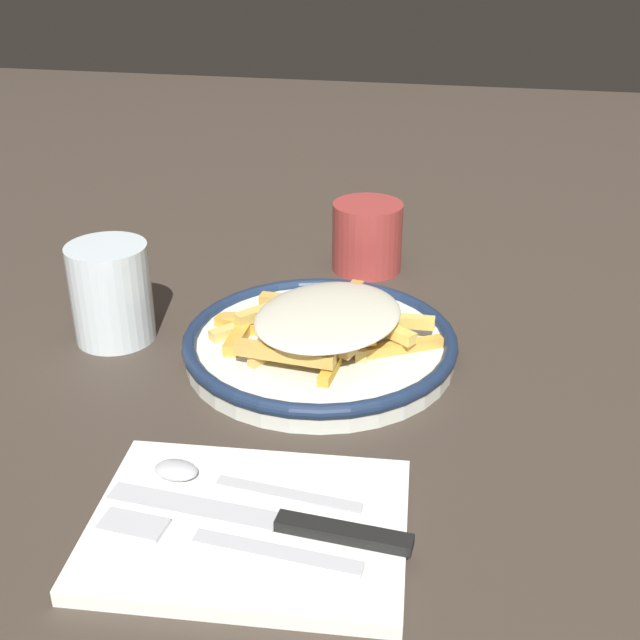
# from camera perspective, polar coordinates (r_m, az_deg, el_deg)

# --- Properties ---
(ground_plane) EXTENTS (2.60, 2.60, 0.00)m
(ground_plane) POSITION_cam_1_polar(r_m,az_deg,el_deg) (0.75, 0.00, -2.66)
(ground_plane) COLOR #3F342B
(plate) EXTENTS (0.25, 0.25, 0.03)m
(plate) POSITION_cam_1_polar(r_m,az_deg,el_deg) (0.74, 0.00, -1.75)
(plate) COLOR silver
(plate) RESTS_ON ground_plane
(fries_heap) EXTENTS (0.19, 0.22, 0.04)m
(fries_heap) POSITION_cam_1_polar(r_m,az_deg,el_deg) (0.73, 0.22, -0.12)
(fries_heap) COLOR gold
(fries_heap) RESTS_ON plate
(napkin) EXTENTS (0.17, 0.22, 0.01)m
(napkin) POSITION_cam_1_polar(r_m,az_deg,el_deg) (0.56, -4.54, -14.38)
(napkin) COLOR white
(napkin) RESTS_ON ground_plane
(fork) EXTENTS (0.03, 0.18, 0.01)m
(fork) POSITION_cam_1_polar(r_m,az_deg,el_deg) (0.53, -6.68, -15.38)
(fork) COLOR silver
(fork) RESTS_ON napkin
(knife) EXTENTS (0.03, 0.21, 0.01)m
(knife) POSITION_cam_1_polar(r_m,az_deg,el_deg) (0.55, -2.65, -14.05)
(knife) COLOR black
(knife) RESTS_ON napkin
(spoon) EXTENTS (0.03, 0.15, 0.01)m
(spoon) POSITION_cam_1_polar(r_m,az_deg,el_deg) (0.58, -7.11, -11.11)
(spoon) COLOR silver
(spoon) RESTS_ON napkin
(water_glass) EXTENTS (0.08, 0.08, 0.10)m
(water_glass) POSITION_cam_1_polar(r_m,az_deg,el_deg) (0.79, -14.51, 1.86)
(water_glass) COLOR silver
(water_glass) RESTS_ON ground_plane
(coffee_mug) EXTENTS (0.11, 0.08, 0.08)m
(coffee_mug) POSITION_cam_1_polar(r_m,az_deg,el_deg) (0.92, 3.36, 5.92)
(coffee_mug) COLOR #AA3A37
(coffee_mug) RESTS_ON ground_plane
(salt_shaker) EXTENTS (0.03, 0.03, 0.08)m
(salt_shaker) POSITION_cam_1_polar(r_m,az_deg,el_deg) (0.86, -15.52, 3.31)
(salt_shaker) COLOR silver
(salt_shaker) RESTS_ON ground_plane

